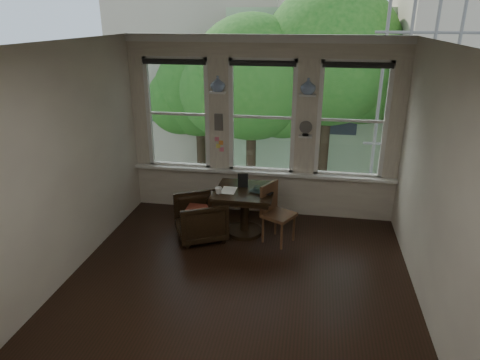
% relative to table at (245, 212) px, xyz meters
% --- Properties ---
extents(ground, '(4.50, 4.50, 0.00)m').
position_rel_table_xyz_m(ground, '(0.14, -1.34, -0.38)').
color(ground, black).
rests_on(ground, ground).
extents(ceiling, '(4.50, 4.50, 0.00)m').
position_rel_table_xyz_m(ceiling, '(0.14, -1.34, 2.62)').
color(ceiling, silver).
rests_on(ceiling, ground).
extents(wall_back, '(4.50, 0.00, 4.50)m').
position_rel_table_xyz_m(wall_back, '(0.14, 0.91, 1.12)').
color(wall_back, beige).
rests_on(wall_back, ground).
extents(wall_front, '(4.50, 0.00, 4.50)m').
position_rel_table_xyz_m(wall_front, '(0.14, -3.59, 1.12)').
color(wall_front, beige).
rests_on(wall_front, ground).
extents(wall_left, '(0.00, 4.50, 4.50)m').
position_rel_table_xyz_m(wall_left, '(-2.11, -1.34, 1.12)').
color(wall_left, beige).
rests_on(wall_left, ground).
extents(wall_right, '(0.00, 4.50, 4.50)m').
position_rel_table_xyz_m(wall_right, '(2.39, -1.34, 1.12)').
color(wall_right, beige).
rests_on(wall_right, ground).
extents(window_left, '(1.10, 0.12, 1.90)m').
position_rel_table_xyz_m(window_left, '(-1.31, 0.91, 1.32)').
color(window_left, white).
rests_on(window_left, ground).
extents(window_center, '(1.10, 0.12, 1.90)m').
position_rel_table_xyz_m(window_center, '(0.14, 0.91, 1.32)').
color(window_center, white).
rests_on(window_center, ground).
extents(window_right, '(1.10, 0.12, 1.90)m').
position_rel_table_xyz_m(window_right, '(1.59, 0.91, 1.32)').
color(window_right, white).
rests_on(window_right, ground).
extents(shelf_left, '(0.26, 0.16, 0.03)m').
position_rel_table_xyz_m(shelf_left, '(-0.58, 0.81, 1.73)').
color(shelf_left, white).
rests_on(shelf_left, ground).
extents(shelf_right, '(0.26, 0.16, 0.03)m').
position_rel_table_xyz_m(shelf_right, '(0.87, 0.81, 1.73)').
color(shelf_right, white).
rests_on(shelf_right, ground).
extents(intercom, '(0.14, 0.06, 0.28)m').
position_rel_table_xyz_m(intercom, '(-0.58, 0.84, 1.23)').
color(intercom, '#59544F').
rests_on(intercom, ground).
extents(sticky_notes, '(0.16, 0.01, 0.24)m').
position_rel_table_xyz_m(sticky_notes, '(-0.58, 0.84, 0.88)').
color(sticky_notes, pink).
rests_on(sticky_notes, ground).
extents(desk_fan, '(0.20, 0.20, 0.24)m').
position_rel_table_xyz_m(desk_fan, '(0.87, 0.79, 1.16)').
color(desk_fan, '#59544F').
rests_on(desk_fan, ground).
extents(vase_left, '(0.24, 0.24, 0.25)m').
position_rel_table_xyz_m(vase_left, '(-0.58, 0.81, 1.86)').
color(vase_left, white).
rests_on(vase_left, shelf_left).
extents(vase_right, '(0.24, 0.24, 0.25)m').
position_rel_table_xyz_m(vase_right, '(0.87, 0.81, 1.86)').
color(vase_right, white).
rests_on(vase_right, shelf_right).
extents(table, '(0.90, 0.90, 0.75)m').
position_rel_table_xyz_m(table, '(0.00, 0.00, 0.00)').
color(table, black).
rests_on(table, ground).
extents(armchair_left, '(0.99, 0.98, 0.68)m').
position_rel_table_xyz_m(armchair_left, '(-0.66, -0.27, -0.04)').
color(armchair_left, black).
rests_on(armchair_left, ground).
extents(cushion_red, '(0.45, 0.45, 0.06)m').
position_rel_table_xyz_m(cushion_red, '(-0.66, -0.27, 0.08)').
color(cushion_red, maroon).
rests_on(cushion_red, armchair_left).
extents(side_chair_right, '(0.57, 0.57, 0.92)m').
position_rel_table_xyz_m(side_chair_right, '(0.56, -0.19, 0.09)').
color(side_chair_right, '#443118').
rests_on(side_chair_right, ground).
extents(laptop, '(0.41, 0.32, 0.03)m').
position_rel_table_xyz_m(laptop, '(0.25, -0.15, 0.39)').
color(laptop, black).
rests_on(laptop, table).
extents(mug, '(0.12, 0.12, 0.10)m').
position_rel_table_xyz_m(mug, '(-0.37, -0.22, 0.42)').
color(mug, white).
rests_on(mug, table).
extents(drinking_glass, '(0.13, 0.13, 0.10)m').
position_rel_table_xyz_m(drinking_glass, '(0.21, -0.07, 0.42)').
color(drinking_glass, white).
rests_on(drinking_glass, table).
extents(tablet, '(0.17, 0.11, 0.22)m').
position_rel_table_xyz_m(tablet, '(-0.05, 0.11, 0.48)').
color(tablet, black).
rests_on(tablet, table).
extents(papers, '(0.23, 0.30, 0.00)m').
position_rel_table_xyz_m(papers, '(-0.24, -0.07, 0.38)').
color(papers, silver).
rests_on(papers, table).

